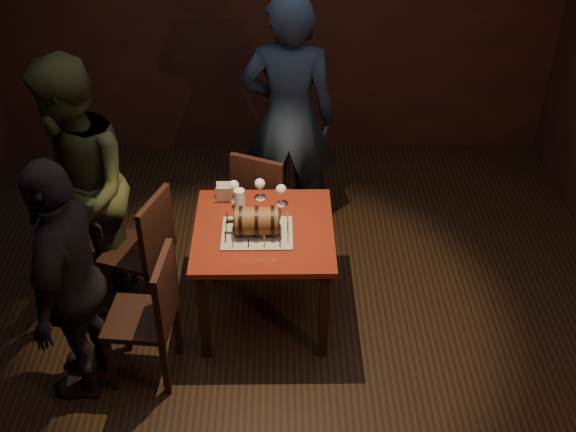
{
  "coord_description": "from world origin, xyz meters",
  "views": [
    {
      "loc": [
        0.05,
        -3.52,
        3.54
      ],
      "look_at": [
        0.1,
        0.05,
        0.95
      ],
      "focal_mm": 45.0,
      "sensor_mm": 36.0,
      "label": 1
    }
  ],
  "objects_px": {
    "barrel_cake": "(257,221)",
    "person_left_front": "(71,281)",
    "pint_of_ale": "(240,200)",
    "person_left_rear": "(77,191)",
    "chair_left_rear": "(146,246)",
    "wine_glass_right": "(281,190)",
    "chair_left_front": "(152,311)",
    "pub_table": "(264,242)",
    "wine_glass_mid": "(260,185)",
    "person_back": "(289,120)",
    "wine_glass_left": "(234,186)",
    "chair_back": "(264,200)"
  },
  "relations": [
    {
      "from": "chair_left_rear",
      "to": "pint_of_ale",
      "type": "bearing_deg",
      "value": 9.68
    },
    {
      "from": "chair_left_front",
      "to": "person_back",
      "type": "distance_m",
      "value": 1.83
    },
    {
      "from": "wine_glass_mid",
      "to": "person_left_rear",
      "type": "xyz_separation_m",
      "value": [
        -1.19,
        -0.12,
        0.04
      ]
    },
    {
      "from": "person_back",
      "to": "person_left_rear",
      "type": "xyz_separation_m",
      "value": [
        -1.39,
        -0.83,
        -0.06
      ]
    },
    {
      "from": "chair_left_front",
      "to": "person_left_front",
      "type": "height_order",
      "value": "person_left_front"
    },
    {
      "from": "pint_of_ale",
      "to": "chair_left_front",
      "type": "bearing_deg",
      "value": -124.58
    },
    {
      "from": "wine_glass_right",
      "to": "pint_of_ale",
      "type": "height_order",
      "value": "wine_glass_right"
    },
    {
      "from": "person_left_rear",
      "to": "pint_of_ale",
      "type": "bearing_deg",
      "value": 68.96
    },
    {
      "from": "wine_glass_left",
      "to": "chair_left_rear",
      "type": "height_order",
      "value": "chair_left_rear"
    },
    {
      "from": "chair_left_rear",
      "to": "chair_back",
      "type": "bearing_deg",
      "value": 34.76
    },
    {
      "from": "chair_back",
      "to": "person_left_front",
      "type": "xyz_separation_m",
      "value": [
        -1.08,
        -1.23,
        0.29
      ]
    },
    {
      "from": "wine_glass_right",
      "to": "person_left_rear",
      "type": "bearing_deg",
      "value": -177.84
    },
    {
      "from": "wine_glass_left",
      "to": "pint_of_ale",
      "type": "distance_m",
      "value": 0.11
    },
    {
      "from": "chair_back",
      "to": "person_left_front",
      "type": "relative_size",
      "value": 0.57
    },
    {
      "from": "pint_of_ale",
      "to": "pub_table",
      "type": "bearing_deg",
      "value": -54.05
    },
    {
      "from": "wine_glass_mid",
      "to": "chair_left_rear",
      "type": "distance_m",
      "value": 0.88
    },
    {
      "from": "person_left_rear",
      "to": "wine_glass_right",
      "type": "bearing_deg",
      "value": 70.74
    },
    {
      "from": "barrel_cake",
      "to": "person_back",
      "type": "xyz_separation_m",
      "value": [
        0.22,
        1.1,
        0.12
      ]
    },
    {
      "from": "barrel_cake",
      "to": "chair_left_front",
      "type": "bearing_deg",
      "value": -143.82
    },
    {
      "from": "barrel_cake",
      "to": "person_left_front",
      "type": "relative_size",
      "value": 0.21
    },
    {
      "from": "pub_table",
      "to": "person_left_rear",
      "type": "height_order",
      "value": "person_left_rear"
    },
    {
      "from": "barrel_cake",
      "to": "person_left_rear",
      "type": "relative_size",
      "value": 0.19
    },
    {
      "from": "chair_left_rear",
      "to": "person_left_rear",
      "type": "bearing_deg",
      "value": 166.26
    },
    {
      "from": "pub_table",
      "to": "chair_left_front",
      "type": "relative_size",
      "value": 0.97
    },
    {
      "from": "pub_table",
      "to": "barrel_cake",
      "type": "xyz_separation_m",
      "value": [
        -0.04,
        -0.06,
        0.21
      ]
    },
    {
      "from": "person_left_rear",
      "to": "chair_left_rear",
      "type": "bearing_deg",
      "value": 54.85
    },
    {
      "from": "chair_back",
      "to": "person_back",
      "type": "height_order",
      "value": "person_back"
    },
    {
      "from": "wine_glass_mid",
      "to": "pint_of_ale",
      "type": "distance_m",
      "value": 0.18
    },
    {
      "from": "person_back",
      "to": "pint_of_ale",
      "type": "bearing_deg",
      "value": 71.4
    },
    {
      "from": "pub_table",
      "to": "person_back",
      "type": "xyz_separation_m",
      "value": [
        0.18,
        1.04,
        0.34
      ]
    },
    {
      "from": "wine_glass_left",
      "to": "barrel_cake",
      "type": "bearing_deg",
      "value": -66.57
    },
    {
      "from": "pint_of_ale",
      "to": "person_left_front",
      "type": "xyz_separation_m",
      "value": [
        -0.93,
        -0.79,
        -0.01
      ]
    },
    {
      "from": "pint_of_ale",
      "to": "person_left_rear",
      "type": "distance_m",
      "value": 1.06
    },
    {
      "from": "chair_back",
      "to": "chair_left_front",
      "type": "distance_m",
      "value": 1.34
    },
    {
      "from": "barrel_cake",
      "to": "pint_of_ale",
      "type": "xyz_separation_m",
      "value": [
        -0.12,
        0.28,
        -0.03
      ]
    },
    {
      "from": "pub_table",
      "to": "pint_of_ale",
      "type": "distance_m",
      "value": 0.33
    },
    {
      "from": "wine_glass_right",
      "to": "chair_left_front",
      "type": "relative_size",
      "value": 0.17
    },
    {
      "from": "person_back",
      "to": "chair_left_front",
      "type": "bearing_deg",
      "value": 65.24
    },
    {
      "from": "wine_glass_left",
      "to": "chair_left_front",
      "type": "distance_m",
      "value": 1.02
    },
    {
      "from": "chair_back",
      "to": "chair_left_rear",
      "type": "bearing_deg",
      "value": -145.24
    },
    {
      "from": "pint_of_ale",
      "to": "person_back",
      "type": "height_order",
      "value": "person_back"
    },
    {
      "from": "wine_glass_mid",
      "to": "person_left_front",
      "type": "height_order",
      "value": "person_left_front"
    },
    {
      "from": "barrel_cake",
      "to": "pub_table",
      "type": "bearing_deg",
      "value": 54.18
    },
    {
      "from": "person_left_front",
      "to": "chair_back",
      "type": "bearing_deg",
      "value": 144.53
    },
    {
      "from": "wine_glass_mid",
      "to": "pub_table",
      "type": "bearing_deg",
      "value": -85.35
    },
    {
      "from": "pint_of_ale",
      "to": "wine_glass_left",
      "type": "bearing_deg",
      "value": 112.95
    },
    {
      "from": "wine_glass_left",
      "to": "chair_left_rear",
      "type": "bearing_deg",
      "value": -161.08
    },
    {
      "from": "pub_table",
      "to": "chair_left_rear",
      "type": "relative_size",
      "value": 0.97
    },
    {
      "from": "chair_left_front",
      "to": "person_left_rear",
      "type": "distance_m",
      "value": 0.99
    },
    {
      "from": "pub_table",
      "to": "pint_of_ale",
      "type": "relative_size",
      "value": 6.0
    }
  ]
}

